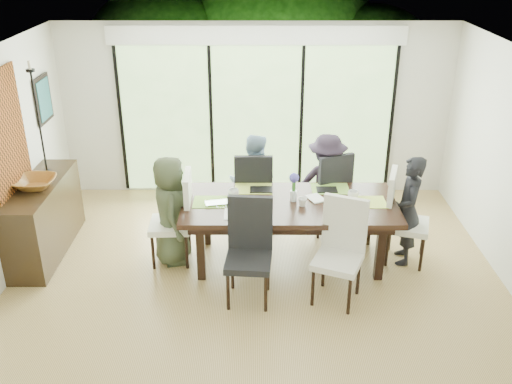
{
  "coord_description": "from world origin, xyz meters",
  "views": [
    {
      "loc": [
        0.01,
        -6.03,
        3.9
      ],
      "look_at": [
        0.0,
        0.25,
        1.0
      ],
      "focal_mm": 40.0,
      "sensor_mm": 36.0,
      "label": 1
    }
  ],
  "objects_px": {
    "chair_near_right": "(338,254)",
    "sideboard": "(44,218)",
    "chair_far_left": "(254,190)",
    "chair_far_right": "(326,190)",
    "person_left_end": "(171,210)",
    "cup_b": "(302,202)",
    "chair_near_left": "(248,254)",
    "bowl": "(35,183)",
    "person_far_left": "(254,184)",
    "vase": "(294,196)",
    "table_top": "(289,205)",
    "laptop": "(221,205)",
    "person_far_right": "(326,184)",
    "cup_c": "(353,195)",
    "chair_right_end": "(409,218)",
    "chair_left_end": "(170,218)",
    "person_right_end": "(408,211)",
    "cup_a": "(234,193)"
  },
  "relations": [
    {
      "from": "chair_near_right",
      "to": "sideboard",
      "type": "height_order",
      "value": "chair_near_right"
    },
    {
      "from": "chair_far_left",
      "to": "chair_far_right",
      "type": "xyz_separation_m",
      "value": [
        1.0,
        0.0,
        0.0
      ]
    },
    {
      "from": "person_left_end",
      "to": "cup_b",
      "type": "relative_size",
      "value": 12.9
    },
    {
      "from": "chair_near_left",
      "to": "bowl",
      "type": "distance_m",
      "value": 2.89
    },
    {
      "from": "chair_near_left",
      "to": "sideboard",
      "type": "height_order",
      "value": "chair_near_left"
    },
    {
      "from": "chair_near_right",
      "to": "cup_b",
      "type": "distance_m",
      "value": 0.89
    },
    {
      "from": "person_far_left",
      "to": "vase",
      "type": "height_order",
      "value": "person_far_left"
    },
    {
      "from": "table_top",
      "to": "chair_far_left",
      "type": "xyz_separation_m",
      "value": [
        -0.45,
        0.85,
        -0.19
      ]
    },
    {
      "from": "chair_near_right",
      "to": "bowl",
      "type": "distance_m",
      "value": 3.83
    },
    {
      "from": "laptop",
      "to": "sideboard",
      "type": "height_order",
      "value": "sideboard"
    },
    {
      "from": "chair_near_right",
      "to": "person_far_right",
      "type": "relative_size",
      "value": 0.85
    },
    {
      "from": "laptop",
      "to": "cup_c",
      "type": "relative_size",
      "value": 2.66
    },
    {
      "from": "chair_far_right",
      "to": "vase",
      "type": "xyz_separation_m",
      "value": [
        -0.5,
        -0.8,
        0.29
      ]
    },
    {
      "from": "chair_right_end",
      "to": "cup_c",
      "type": "bearing_deg",
      "value": 98.63
    },
    {
      "from": "chair_left_end",
      "to": "bowl",
      "type": "bearing_deg",
      "value": -96.45
    },
    {
      "from": "table_top",
      "to": "laptop",
      "type": "bearing_deg",
      "value": -173.29
    },
    {
      "from": "person_left_end",
      "to": "person_far_right",
      "type": "height_order",
      "value": "same"
    },
    {
      "from": "person_right_end",
      "to": "bowl",
      "type": "height_order",
      "value": "person_right_end"
    },
    {
      "from": "chair_left_end",
      "to": "cup_b",
      "type": "relative_size",
      "value": 11.0
    },
    {
      "from": "person_left_end",
      "to": "vase",
      "type": "distance_m",
      "value": 1.54
    },
    {
      "from": "chair_far_left",
      "to": "chair_near_left",
      "type": "distance_m",
      "value": 1.72
    },
    {
      "from": "sideboard",
      "to": "person_right_end",
      "type": "bearing_deg",
      "value": -2.81
    },
    {
      "from": "person_right_end",
      "to": "cup_a",
      "type": "bearing_deg",
      "value": -87.96
    },
    {
      "from": "table_top",
      "to": "laptop",
      "type": "height_order",
      "value": "laptop"
    },
    {
      "from": "person_far_left",
      "to": "person_right_end",
      "type": "bearing_deg",
      "value": 160.84
    },
    {
      "from": "chair_far_right",
      "to": "laptop",
      "type": "distance_m",
      "value": 1.71
    },
    {
      "from": "person_left_end",
      "to": "table_top",
      "type": "bearing_deg",
      "value": -99.89
    },
    {
      "from": "cup_b",
      "to": "person_far_left",
      "type": "bearing_deg",
      "value": 122.83
    },
    {
      "from": "chair_far_left",
      "to": "laptop",
      "type": "xyz_separation_m",
      "value": [
        -0.4,
        -0.95,
        0.24
      ]
    },
    {
      "from": "person_far_left",
      "to": "cup_b",
      "type": "distance_m",
      "value": 1.12
    },
    {
      "from": "chair_far_left",
      "to": "sideboard",
      "type": "distance_m",
      "value": 2.8
    },
    {
      "from": "table_top",
      "to": "person_left_end",
      "type": "xyz_separation_m",
      "value": [
        -1.48,
        0.0,
        -0.08
      ]
    },
    {
      "from": "person_right_end",
      "to": "vase",
      "type": "height_order",
      "value": "person_right_end"
    },
    {
      "from": "cup_b",
      "to": "bowl",
      "type": "height_order",
      "value": "bowl"
    },
    {
      "from": "person_far_right",
      "to": "person_right_end",
      "type": "bearing_deg",
      "value": 149.52
    },
    {
      "from": "chair_near_left",
      "to": "person_right_end",
      "type": "relative_size",
      "value": 0.85
    },
    {
      "from": "chair_near_left",
      "to": "cup_b",
      "type": "relative_size",
      "value": 11.0
    },
    {
      "from": "chair_left_end",
      "to": "cup_c",
      "type": "xyz_separation_m",
      "value": [
        2.3,
        0.1,
        0.27
      ]
    },
    {
      "from": "vase",
      "to": "cup_b",
      "type": "bearing_deg",
      "value": -56.31
    },
    {
      "from": "person_far_left",
      "to": "cup_c",
      "type": "height_order",
      "value": "person_far_left"
    },
    {
      "from": "chair_left_end",
      "to": "chair_right_end",
      "type": "distance_m",
      "value": 3.0
    },
    {
      "from": "cup_a",
      "to": "cup_b",
      "type": "relative_size",
      "value": 1.24
    },
    {
      "from": "chair_far_left",
      "to": "bowl",
      "type": "relative_size",
      "value": 2.37
    },
    {
      "from": "table_top",
      "to": "chair_far_left",
      "type": "relative_size",
      "value": 2.18
    },
    {
      "from": "person_left_end",
      "to": "sideboard",
      "type": "distance_m",
      "value": 1.73
    },
    {
      "from": "person_right_end",
      "to": "person_far_right",
      "type": "relative_size",
      "value": 1.0
    },
    {
      "from": "person_right_end",
      "to": "person_far_right",
      "type": "xyz_separation_m",
      "value": [
        -0.93,
        0.83,
        0.0
      ]
    },
    {
      "from": "laptop",
      "to": "cup_b",
      "type": "relative_size",
      "value": 3.3
    },
    {
      "from": "chair_far_right",
      "to": "chair_far_left",
      "type": "bearing_deg",
      "value": -23.81
    },
    {
      "from": "cup_c",
      "to": "bowl",
      "type": "relative_size",
      "value": 0.27
    }
  ]
}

